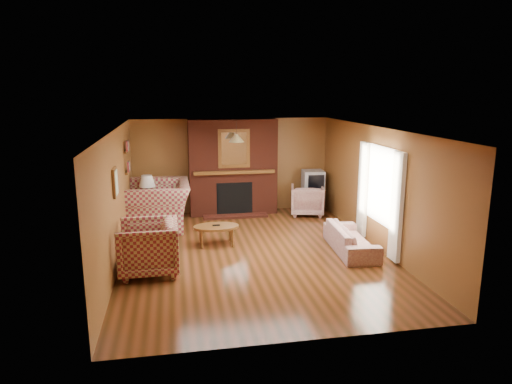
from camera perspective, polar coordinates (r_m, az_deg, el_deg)
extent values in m
plane|color=#41260D|center=(8.96, -0.30, -7.62)|extent=(6.50, 6.50, 0.00)
plane|color=silver|center=(8.43, -0.32, 7.87)|extent=(6.50, 6.50, 0.00)
plane|color=brown|center=(11.77, -3.06, 3.33)|extent=(6.50, 0.00, 6.50)
plane|color=brown|center=(5.57, 5.56, -7.40)|extent=(6.50, 0.00, 6.50)
plane|color=brown|center=(8.55, -17.04, -0.77)|extent=(0.00, 6.50, 6.50)
plane|color=brown|center=(9.37, 14.93, 0.50)|extent=(0.00, 6.50, 6.50)
cube|color=#531E12|center=(11.53, -2.90, 3.13)|extent=(2.20, 0.50, 2.40)
cube|color=black|center=(11.45, -2.71, -0.76)|extent=(0.90, 0.06, 0.80)
cube|color=#531E12|center=(11.39, -2.57, -3.01)|extent=(1.60, 0.35, 0.06)
cube|color=brown|center=(11.28, -2.72, 2.51)|extent=(2.00, 0.18, 0.08)
cube|color=brown|center=(11.22, -2.77, 5.45)|extent=(0.78, 0.05, 0.95)
cube|color=white|center=(11.19, -2.75, 5.43)|extent=(0.62, 0.02, 0.80)
cube|color=beige|center=(8.55, 17.19, -1.82)|extent=(0.08, 0.35, 2.00)
cube|color=beige|center=(9.86, 13.22, 0.30)|extent=(0.08, 0.35, 2.00)
cube|color=white|center=(9.16, 15.38, 0.84)|extent=(0.03, 1.10, 1.50)
cube|color=brown|center=(10.37, -15.77, 2.44)|extent=(0.06, 0.55, 0.04)
cube|color=brown|center=(10.31, -15.92, 4.90)|extent=(0.06, 0.55, 0.04)
cube|color=brown|center=(8.19, -17.22, 1.15)|extent=(0.04, 0.40, 0.50)
cube|color=white|center=(8.18, -17.04, 1.15)|extent=(0.01, 0.32, 0.42)
cylinder|color=black|center=(10.71, -2.47, 7.91)|extent=(0.01, 0.01, 0.35)
cone|color=tan|center=(10.73, -2.46, 6.74)|extent=(0.36, 0.36, 0.18)
imported|color=maroon|center=(10.69, -12.10, -1.59)|extent=(1.43, 1.63, 1.05)
imported|color=maroon|center=(8.09, -13.31, -6.77)|extent=(1.02, 0.99, 0.92)
imported|color=beige|center=(9.17, 11.79, -5.75)|extent=(0.79, 1.76, 0.50)
imported|color=beige|center=(11.62, 6.41, -1.00)|extent=(0.98, 1.00, 0.75)
ellipsoid|color=brown|center=(9.32, -5.00, -4.36)|extent=(0.92, 0.57, 0.05)
cube|color=black|center=(9.31, -5.00, -4.16)|extent=(0.15, 0.05, 0.02)
cylinder|color=brown|center=(9.58, -3.23, -5.12)|extent=(0.05, 0.05, 0.36)
cylinder|color=brown|center=(9.53, -6.94, -5.30)|extent=(0.05, 0.05, 0.36)
cylinder|color=brown|center=(9.24, -2.95, -5.81)|extent=(0.05, 0.05, 0.36)
cylinder|color=brown|center=(9.18, -6.80, -6.00)|extent=(0.05, 0.05, 0.36)
cube|color=brown|center=(11.11, -13.28, -2.50)|extent=(0.44, 0.44, 0.53)
sphere|color=white|center=(11.01, -13.39, -0.40)|extent=(0.30, 0.30, 0.30)
cylinder|color=black|center=(10.98, -13.44, 0.47)|extent=(0.03, 0.03, 0.10)
cone|color=white|center=(10.94, -13.48, 1.34)|extent=(0.38, 0.38, 0.27)
cube|color=black|center=(11.95, 7.07, -1.03)|extent=(0.56, 0.51, 0.59)
cube|color=#9EA0A5|center=(11.83, 7.14, 1.52)|extent=(0.57, 0.55, 0.49)
cube|color=black|center=(11.59, 7.53, 1.27)|extent=(0.41, 0.05, 0.35)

